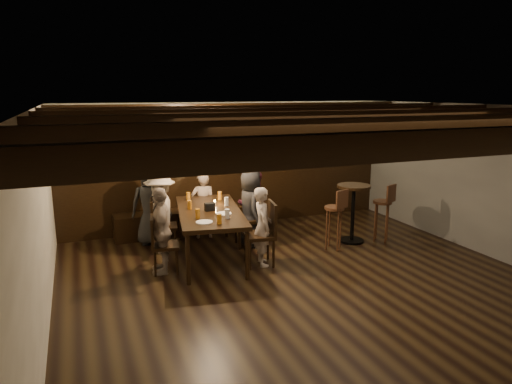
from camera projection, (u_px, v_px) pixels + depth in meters
name	position (u px, v px, depth m)	size (l,w,h in m)	color
room	(240.00, 184.00, 7.68)	(7.00, 7.00, 7.00)	black
dining_table	(210.00, 214.00, 7.13)	(1.29, 2.23, 0.79)	black
chair_left_near	(164.00, 236.00, 7.51)	(0.47, 0.47, 0.89)	black
chair_left_far	(165.00, 255.00, 6.66)	(0.45, 0.45, 0.85)	black
chair_right_near	(249.00, 229.00, 7.80)	(0.51, 0.51, 0.97)	black
chair_right_far	(261.00, 246.00, 6.94)	(0.51, 0.51, 0.97)	black
person_bench_left	(151.00, 204.00, 7.81)	(0.69, 0.45, 1.40)	#29292B
person_bench_centre	(203.00, 205.00, 8.16)	(0.44, 0.29, 1.19)	gray
person_bench_right	(254.00, 204.00, 8.20)	(0.59, 0.46, 1.22)	#571D2E
person_left_near	(161.00, 212.00, 7.42)	(0.86, 0.50, 1.34)	#AA9E90
person_left_far	(161.00, 230.00, 6.57)	(0.75, 0.31, 1.27)	gray
person_right_near	(251.00, 208.00, 7.73)	(0.65, 0.42, 1.33)	black
person_right_far	(263.00, 226.00, 6.88)	(0.44, 0.29, 1.21)	#B3A397
pint_a	(188.00, 196.00, 7.71)	(0.07, 0.07, 0.14)	#BF7219
pint_b	(220.00, 196.00, 7.77)	(0.07, 0.07, 0.14)	#BF7219
pint_c	(189.00, 205.00, 7.14)	(0.07, 0.07, 0.14)	#BF7219
pint_d	(226.00, 202.00, 7.35)	(0.07, 0.07, 0.14)	silver
pint_e	(198.00, 214.00, 6.63)	(0.07, 0.07, 0.14)	#BF7219
pint_f	(227.00, 214.00, 6.62)	(0.07, 0.07, 0.14)	silver
pint_g	(219.00, 219.00, 6.35)	(0.07, 0.07, 0.14)	#BF7219
plate_near	(204.00, 222.00, 6.42)	(0.24, 0.24, 0.01)	white
plate_far	(224.00, 214.00, 6.87)	(0.24, 0.24, 0.01)	white
condiment_caddy	(210.00, 207.00, 7.06)	(0.15, 0.10, 0.12)	black
candle	(215.00, 203.00, 7.42)	(0.05, 0.05, 0.05)	beige
high_top_table	(353.00, 205.00, 7.91)	(0.58, 0.58, 1.02)	black
bar_stool_left	(334.00, 227.00, 7.61)	(0.35, 0.37, 1.04)	#372211
bar_stool_right	(382.00, 220.00, 8.01)	(0.36, 0.37, 1.04)	#372211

